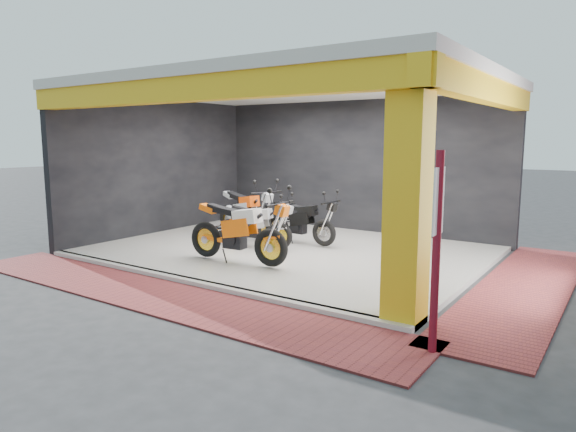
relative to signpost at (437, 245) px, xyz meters
name	(u,v)px	position (x,y,z in m)	size (l,w,h in m)	color
ground	(230,272)	(-4.40, 1.50, -1.30)	(80.00, 80.00, 0.00)	#2D2D30
showroom_floor	(289,251)	(-4.40, 3.50, -1.25)	(8.00, 6.00, 0.10)	silver
showroom_ceiling	(289,86)	(-4.40, 3.50, 2.30)	(8.40, 6.40, 0.20)	beige
back_wall	(355,168)	(-4.40, 6.60, 0.45)	(8.20, 0.20, 3.50)	black
left_wall	(159,168)	(-8.50, 3.50, 0.45)	(0.20, 6.20, 3.50)	black
corner_column	(408,196)	(-0.65, 0.75, 0.45)	(0.50, 0.50, 3.50)	gold
header_beam_front	(187,89)	(-4.40, 0.50, 2.00)	(8.40, 0.30, 0.40)	gold
header_beam_right	(486,91)	(-0.40, 3.50, 2.00)	(0.30, 6.40, 0.40)	gold
floor_kerb	(191,282)	(-4.40, 0.48, -1.25)	(8.00, 0.20, 0.10)	silver
paver_front	(156,295)	(-4.40, -0.30, -1.28)	(9.00, 1.40, 0.03)	maroon
paver_right	(525,287)	(0.40, 3.50, -1.28)	(1.40, 7.00, 0.03)	maroon
signpost	(437,245)	(0.00, 0.00, 0.00)	(0.09, 0.33, 2.37)	maroon
moto_hero	(271,229)	(-3.73, 1.89, -0.46)	(2.42, 0.89, 1.48)	#FF660A
moto_row_a	(280,223)	(-4.50, 3.28, -0.60)	(1.96, 0.73, 1.20)	#9B9EA2
moto_row_b	(324,220)	(-3.86, 4.08, -0.58)	(2.02, 0.75, 1.23)	black
moto_row_c	(262,212)	(-5.41, 3.82, -0.49)	(2.32, 0.86, 1.42)	#B1B5B9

